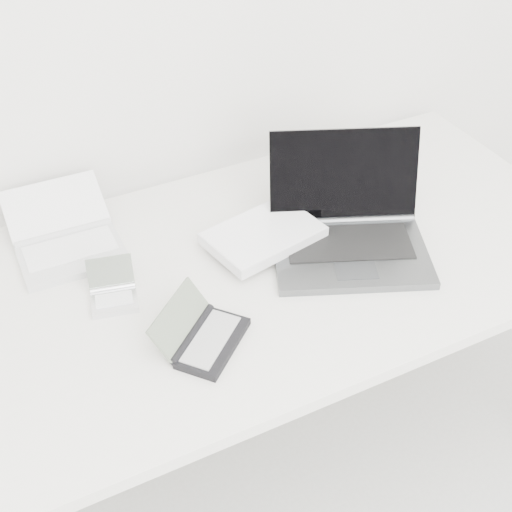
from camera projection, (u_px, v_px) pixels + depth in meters
name	position (u px, v px, depth m)	size (l,w,h in m)	color
desk	(260.00, 278.00, 1.65)	(1.60, 0.80, 0.73)	white
laptop_large	(321.00, 233.00, 1.65)	(0.54, 0.43, 0.23)	#535558
netbook_open_white	(67.00, 241.00, 1.65)	(0.24, 0.30, 0.09)	silver
pda_silver	(113.00, 293.00, 1.52)	(0.12, 0.13, 0.08)	silver
palmtop_charcoal	(204.00, 337.00, 1.42)	(0.22, 0.22, 0.08)	black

